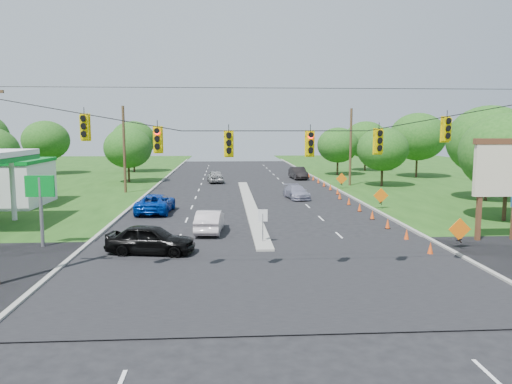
{
  "coord_description": "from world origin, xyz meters",
  "views": [
    {
      "loc": [
        -2.2,
        -22.35,
        6.71
      ],
      "look_at": [
        -0.26,
        8.13,
        2.8
      ],
      "focal_mm": 35.0,
      "sensor_mm": 36.0,
      "label": 1
    }
  ],
  "objects": [
    {
      "name": "cone_11",
      "position": [
        9.35,
        41.5,
        0.35
      ],
      "size": [
        0.32,
        0.32,
        0.7
      ],
      "primitive_type": "cone",
      "color": "#E54A14",
      "rests_on": "ground"
    },
    {
      "name": "work_sign_0",
      "position": [
        10.8,
        4.0,
        1.09
      ],
      "size": [
        1.27,
        0.58,
        1.37
      ],
      "color": "black",
      "rests_on": "ground"
    },
    {
      "name": "cone_3",
      "position": [
        8.75,
        13.5,
        0.35
      ],
      "size": [
        0.32,
        0.32,
        0.7
      ],
      "primitive_type": "cone",
      "color": "#E54A14",
      "rests_on": "ground"
    },
    {
      "name": "curb_left",
      "position": [
        -10.1,
        30.0,
        0.0
      ],
      "size": [
        0.25,
        110.0,
        0.16
      ],
      "primitive_type": "cube",
      "color": "gray",
      "rests_on": "ground"
    },
    {
      "name": "blue_pickup",
      "position": [
        -7.7,
        17.42,
        0.77
      ],
      "size": [
        2.84,
        5.64,
        1.53
      ],
      "primitive_type": "imported",
      "rotation": [
        0.0,
        0.0,
        3.09
      ],
      "color": "#012DA0",
      "rests_on": "ground"
    },
    {
      "name": "median",
      "position": [
        0.0,
        21.0,
        0.0
      ],
      "size": [
        1.0,
        34.0,
        0.18
      ],
      "primitive_type": "cube",
      "color": "gray",
      "rests_on": "ground"
    },
    {
      "name": "ground",
      "position": [
        0.0,
        0.0,
        0.0
      ],
      "size": [
        160.0,
        160.0,
        0.0
      ],
      "primitive_type": "plane",
      "color": "black",
      "rests_on": "ground"
    },
    {
      "name": "cone_2",
      "position": [
        8.75,
        10.0,
        0.35
      ],
      "size": [
        0.32,
        0.32,
        0.7
      ],
      "primitive_type": "cone",
      "color": "#E54A14",
      "rests_on": "ground"
    },
    {
      "name": "work_sign_2",
      "position": [
        10.8,
        32.0,
        1.09
      ],
      "size": [
        1.27,
        0.58,
        1.37
      ],
      "color": "black",
      "rests_on": "ground"
    },
    {
      "name": "black_sedan",
      "position": [
        -6.16,
        4.07,
        0.81
      ],
      "size": [
        4.99,
        2.69,
        1.61
      ],
      "primitive_type": "imported",
      "rotation": [
        0.0,
        0.0,
        1.4
      ],
      "color": "black",
      "rests_on": "ground"
    },
    {
      "name": "tree_10",
      "position": [
        24.0,
        44.0,
        5.58
      ],
      "size": [
        7.56,
        7.56,
        8.82
      ],
      "color": "black",
      "rests_on": "ground"
    },
    {
      "name": "tree_5",
      "position": [
        -14.0,
        40.0,
        4.34
      ],
      "size": [
        5.88,
        5.88,
        6.86
      ],
      "color": "black",
      "rests_on": "ground"
    },
    {
      "name": "signal_span",
      "position": [
        -0.05,
        -1.0,
        4.97
      ],
      "size": [
        25.6,
        0.32,
        9.0
      ],
      "color": "#422D1C",
      "rests_on": "ground"
    },
    {
      "name": "cone_12",
      "position": [
        9.35,
        45.0,
        0.35
      ],
      "size": [
        0.32,
        0.32,
        0.7
      ],
      "primitive_type": "cone",
      "color": "#E54A14",
      "rests_on": "ground"
    },
    {
      "name": "cone_8",
      "position": [
        9.35,
        31.0,
        0.35
      ],
      "size": [
        0.32,
        0.32,
        0.7
      ],
      "primitive_type": "cone",
      "color": "#E54A14",
      "rests_on": "ground"
    },
    {
      "name": "cone_9",
      "position": [
        9.35,
        34.5,
        0.35
      ],
      "size": [
        0.32,
        0.32,
        0.7
      ],
      "primitive_type": "cone",
      "color": "#E54A14",
      "rests_on": "ground"
    },
    {
      "name": "curb_right",
      "position": [
        10.1,
        30.0,
        0.0
      ],
      "size": [
        0.25,
        110.0,
        0.16
      ],
      "primitive_type": "cube",
      "color": "gray",
      "rests_on": "ground"
    },
    {
      "name": "cone_7",
      "position": [
        9.35,
        27.5,
        0.35
      ],
      "size": [
        0.32,
        0.32,
        0.7
      ],
      "primitive_type": "cone",
      "color": "#E54A14",
      "rests_on": "ground"
    },
    {
      "name": "pylon_sign",
      "position": [
        14.31,
        6.2,
        4.0
      ],
      "size": [
        5.9,
        2.3,
        6.12
      ],
      "color": "#59331E",
      "rests_on": "ground"
    },
    {
      "name": "tree_9",
      "position": [
        16.0,
        34.0,
        4.34
      ],
      "size": [
        5.88,
        5.88,
        6.86
      ],
      "color": "black",
      "rests_on": "ground"
    },
    {
      "name": "silver_car_far",
      "position": [
        4.69,
        24.71,
        0.64
      ],
      "size": [
        2.38,
        4.62,
        1.28
      ],
      "primitive_type": "imported",
      "rotation": [
        0.0,
        0.0,
        0.14
      ],
      "color": "gray",
      "rests_on": "ground"
    },
    {
      "name": "cross_street",
      "position": [
        0.0,
        0.0,
        0.0
      ],
      "size": [
        160.0,
        14.0,
        0.02
      ],
      "primitive_type": "cube",
      "color": "black",
      "rests_on": "ground"
    },
    {
      "name": "tree_12",
      "position": [
        14.0,
        48.0,
        4.34
      ],
      "size": [
        5.88,
        5.88,
        6.86
      ],
      "color": "black",
      "rests_on": "ground"
    },
    {
      "name": "tree_7",
      "position": [
        18.0,
        12.0,
        4.96
      ],
      "size": [
        6.72,
        6.72,
        7.84
      ],
      "color": "black",
      "rests_on": "ground"
    },
    {
      "name": "utility_pole_far_left",
      "position": [
        -12.5,
        30.0,
        4.5
      ],
      "size": [
        0.28,
        0.28,
        9.0
      ],
      "primitive_type": "cylinder",
      "color": "#422D1C",
      "rests_on": "ground"
    },
    {
      "name": "median_sign",
      "position": [
        0.0,
        6.0,
        1.46
      ],
      "size": [
        0.55,
        0.06,
        2.05
      ],
      "color": "gray",
      "rests_on": "ground"
    },
    {
      "name": "silver_car_oncoming",
      "position": [
        -3.32,
        39.63,
        0.77
      ],
      "size": [
        2.26,
        4.68,
        1.54
      ],
      "primitive_type": "imported",
      "rotation": [
        0.0,
        0.0,
        3.24
      ],
      "color": "gray",
      "rests_on": "ground"
    },
    {
      "name": "tree_11",
      "position": [
        20.0,
        55.0,
        4.96
      ],
      "size": [
        6.72,
        6.72,
        7.84
      ],
      "color": "black",
      "rests_on": "ground"
    },
    {
      "name": "cone_0",
      "position": [
        8.75,
        3.0,
        0.35
      ],
      "size": [
        0.32,
        0.32,
        0.7
      ],
      "primitive_type": "cone",
      "color": "#E54A14",
      "rests_on": "ground"
    },
    {
      "name": "cone_1",
      "position": [
        8.75,
        6.5,
        0.35
      ],
      "size": [
        0.32,
        0.32,
        0.7
      ],
      "primitive_type": "cone",
      "color": "#E54A14",
      "rests_on": "ground"
    },
    {
      "name": "work_sign_1",
      "position": [
        10.8,
        18.0,
        1.09
      ],
      "size": [
        1.27,
        0.58,
        1.37
      ],
      "color": "black",
      "rests_on": "ground"
    },
    {
      "name": "cone_5",
      "position": [
        8.75,
        20.5,
        0.35
      ],
      "size": [
        0.32,
        0.32,
        0.7
      ],
      "primitive_type": "cone",
      "color": "#E54A14",
      "rests_on": "ground"
    },
    {
      "name": "cone_6",
      "position": [
        8.75,
        24.0,
        0.35
      ],
      "size": [
        0.32,
        0.32,
        0.7
      ],
      "primitive_type": "cone",
      "color": "#E54A14",
      "rests_on": "ground"
    },
    {
      "name": "white_sedan",
      "position": [
        -3.17,
        9.56,
        0.74
      ],
      "size": [
        1.92,
        4.59,
        1.48
      ],
      "primitive_type": "imported",
      "rotation": [
        0.0,
        0.0,
        3.06
      ],
      "color": "silver",
      "rests_on": "ground"
    },
    {
      "name": "dark_car_receding",
      "position": [
        7.62,
        43.26,
        0.8
      ],
      "size": [
        2.12,
        4.98,
        1.6
      ],
      "primitive_type": "imported",
      "rotation": [
        0.0,
        0.0,
        0.09
      ],
      "color": "black",
      "rests_on": "ground"
    },
    {
      "name": "tree_8",
      "position": [
        22.0,
        22.0,
        5.58
      ],
      "size": [
        7.56,
        7.56,
        8.82
      ],
      "color": "black",
      "rests_on": "ground"
    },
    {
      "name": "tree_4",
      "position": [
        -28.0,
        52.0,
        4.96
      ],
      "size": [
        6.72,
        6.72,
        7.84
      ],
      "color": "black",
      "rests_on": "ground"
    },
    {
      "name": "tree_6",
      "position": [
        -16.0,
        55.0,
        4.96
      ],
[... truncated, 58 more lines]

